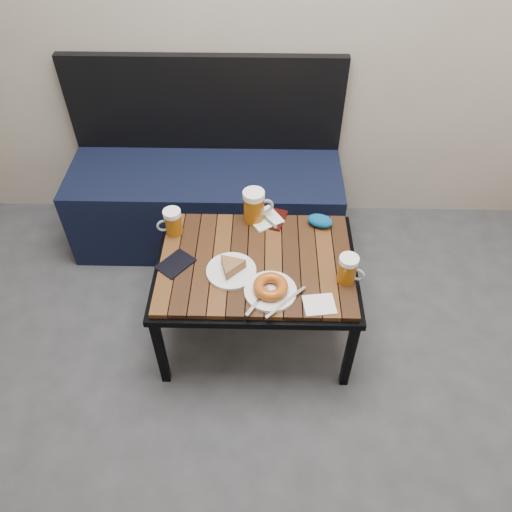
{
  "coord_description": "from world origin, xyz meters",
  "views": [
    {
      "loc": [
        0.1,
        -0.34,
        1.96
      ],
      "look_at": [
        0.07,
        1.09,
        0.5
      ],
      "focal_mm": 35.0,
      "sensor_mm": 36.0,
      "label": 1
    }
  ],
  "objects_px": {
    "cafe_table": "(256,268)",
    "knit_pouch": "(320,221)",
    "bench": "(207,196)",
    "plate_bagel": "(271,289)",
    "passport_navy": "(176,264)",
    "beer_mug_left": "(173,222)",
    "plate_pie": "(231,268)",
    "passport_burgundy": "(273,219)",
    "beer_mug_right": "(348,269)",
    "beer_mug_centre": "(254,206)"
  },
  "relations": [
    {
      "from": "passport_burgundy",
      "to": "beer_mug_right",
      "type": "bearing_deg",
      "value": -33.57
    },
    {
      "from": "bench",
      "to": "passport_burgundy",
      "type": "distance_m",
      "value": 0.57
    },
    {
      "from": "cafe_table",
      "to": "beer_mug_centre",
      "type": "distance_m",
      "value": 0.29
    },
    {
      "from": "cafe_table",
      "to": "beer_mug_left",
      "type": "bearing_deg",
      "value": 155.6
    },
    {
      "from": "beer_mug_left",
      "to": "passport_navy",
      "type": "relative_size",
      "value": 0.85
    },
    {
      "from": "beer_mug_right",
      "to": "plate_pie",
      "type": "xyz_separation_m",
      "value": [
        -0.46,
        0.03,
        -0.04
      ]
    },
    {
      "from": "bench",
      "to": "beer_mug_right",
      "type": "xyz_separation_m",
      "value": [
        0.64,
        -0.77,
        0.26
      ]
    },
    {
      "from": "beer_mug_centre",
      "to": "beer_mug_left",
      "type": "bearing_deg",
      "value": 178.83
    },
    {
      "from": "beer_mug_right",
      "to": "passport_navy",
      "type": "distance_m",
      "value": 0.7
    },
    {
      "from": "plate_pie",
      "to": "beer_mug_left",
      "type": "bearing_deg",
      "value": 138.83
    },
    {
      "from": "cafe_table",
      "to": "plate_bagel",
      "type": "xyz_separation_m",
      "value": [
        0.06,
        -0.17,
        0.07
      ]
    },
    {
      "from": "knit_pouch",
      "to": "beer_mug_centre",
      "type": "bearing_deg",
      "value": 173.12
    },
    {
      "from": "passport_navy",
      "to": "knit_pouch",
      "type": "distance_m",
      "value": 0.66
    },
    {
      "from": "bench",
      "to": "plate_bagel",
      "type": "distance_m",
      "value": 0.93
    },
    {
      "from": "plate_pie",
      "to": "passport_burgundy",
      "type": "xyz_separation_m",
      "value": [
        0.17,
        0.33,
        -0.02
      ]
    },
    {
      "from": "beer_mug_left",
      "to": "passport_navy",
      "type": "distance_m",
      "value": 0.2
    },
    {
      "from": "cafe_table",
      "to": "beer_mug_left",
      "type": "distance_m",
      "value": 0.41
    },
    {
      "from": "bench",
      "to": "beer_mug_left",
      "type": "xyz_separation_m",
      "value": [
        -0.09,
        -0.51,
        0.26
      ]
    },
    {
      "from": "cafe_table",
      "to": "passport_navy",
      "type": "height_order",
      "value": "passport_navy"
    },
    {
      "from": "passport_navy",
      "to": "beer_mug_left",
      "type": "bearing_deg",
      "value": 138.21
    },
    {
      "from": "beer_mug_right",
      "to": "beer_mug_left",
      "type": "bearing_deg",
      "value": -173.87
    },
    {
      "from": "passport_navy",
      "to": "passport_burgundy",
      "type": "xyz_separation_m",
      "value": [
        0.4,
        0.29,
        -0.0
      ]
    },
    {
      "from": "cafe_table",
      "to": "passport_navy",
      "type": "xyz_separation_m",
      "value": [
        -0.33,
        -0.03,
        0.05
      ]
    },
    {
      "from": "beer_mug_centre",
      "to": "passport_navy",
      "type": "xyz_separation_m",
      "value": [
        -0.32,
        -0.29,
        -0.07
      ]
    },
    {
      "from": "bench",
      "to": "beer_mug_right",
      "type": "distance_m",
      "value": 1.03
    },
    {
      "from": "beer_mug_left",
      "to": "knit_pouch",
      "type": "relative_size",
      "value": 1.07
    },
    {
      "from": "beer_mug_left",
      "to": "passport_burgundy",
      "type": "bearing_deg",
      "value": 176.09
    },
    {
      "from": "bench",
      "to": "passport_navy",
      "type": "relative_size",
      "value": 9.75
    },
    {
      "from": "plate_bagel",
      "to": "plate_pie",
      "type": "bearing_deg",
      "value": 146.48
    },
    {
      "from": "beer_mug_centre",
      "to": "passport_navy",
      "type": "bearing_deg",
      "value": -154.38
    },
    {
      "from": "bench",
      "to": "passport_burgundy",
      "type": "relative_size",
      "value": 9.95
    },
    {
      "from": "beer_mug_right",
      "to": "knit_pouch",
      "type": "height_order",
      "value": "beer_mug_right"
    },
    {
      "from": "plate_pie",
      "to": "passport_burgundy",
      "type": "relative_size",
      "value": 1.44
    },
    {
      "from": "plate_pie",
      "to": "beer_mug_centre",
      "type": "bearing_deg",
      "value": 75.19
    },
    {
      "from": "bench",
      "to": "beer_mug_right",
      "type": "relative_size",
      "value": 11.33
    },
    {
      "from": "beer_mug_centre",
      "to": "passport_navy",
      "type": "height_order",
      "value": "beer_mug_centre"
    },
    {
      "from": "knit_pouch",
      "to": "passport_navy",
      "type": "bearing_deg",
      "value": -157.44
    },
    {
      "from": "plate_bagel",
      "to": "passport_navy",
      "type": "height_order",
      "value": "plate_bagel"
    },
    {
      "from": "beer_mug_centre",
      "to": "beer_mug_right",
      "type": "distance_m",
      "value": 0.52
    },
    {
      "from": "beer_mug_left",
      "to": "beer_mug_centre",
      "type": "height_order",
      "value": "beer_mug_centre"
    },
    {
      "from": "beer_mug_centre",
      "to": "passport_burgundy",
      "type": "bearing_deg",
      "value": -17.19
    },
    {
      "from": "bench",
      "to": "cafe_table",
      "type": "bearing_deg",
      "value": -67.59
    },
    {
      "from": "beer_mug_right",
      "to": "cafe_table",
      "type": "bearing_deg",
      "value": -169.03
    },
    {
      "from": "cafe_table",
      "to": "knit_pouch",
      "type": "xyz_separation_m",
      "value": [
        0.28,
        0.23,
        0.07
      ]
    },
    {
      "from": "plate_pie",
      "to": "bench",
      "type": "bearing_deg",
      "value": 103.56
    },
    {
      "from": "beer_mug_centre",
      "to": "knit_pouch",
      "type": "bearing_deg",
      "value": -23.46
    },
    {
      "from": "beer_mug_left",
      "to": "plate_bagel",
      "type": "distance_m",
      "value": 0.54
    },
    {
      "from": "cafe_table",
      "to": "passport_burgundy",
      "type": "relative_size",
      "value": 5.97
    },
    {
      "from": "cafe_table",
      "to": "plate_bagel",
      "type": "bearing_deg",
      "value": -70.74
    },
    {
      "from": "beer_mug_left",
      "to": "plate_pie",
      "type": "distance_m",
      "value": 0.35
    }
  ]
}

